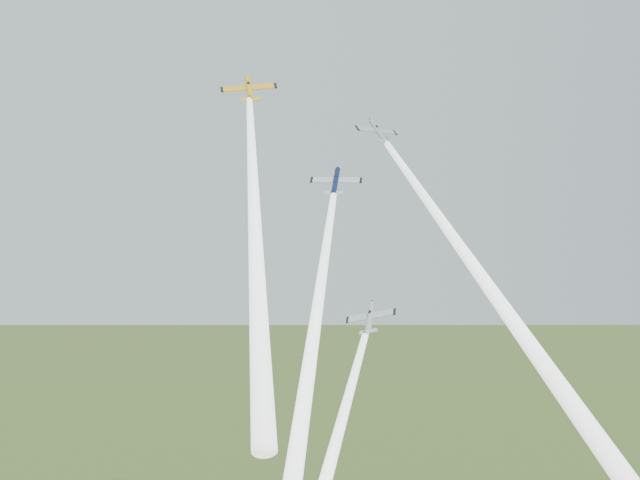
% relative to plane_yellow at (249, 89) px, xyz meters
% --- Properties ---
extents(plane_yellow, '(9.54, 7.53, 7.74)m').
position_rel_plane_yellow_xyz_m(plane_yellow, '(0.00, 0.00, 0.00)').
color(plane_yellow, yellow).
extents(smoke_trail_yellow, '(3.79, 47.24, 43.96)m').
position_rel_plane_yellow_xyz_m(smoke_trail_yellow, '(0.66, -25.07, -23.22)').
color(smoke_trail_yellow, white).
extents(plane_navy, '(9.08, 8.02, 6.25)m').
position_rel_plane_yellow_xyz_m(plane_navy, '(12.68, -7.19, -14.94)').
color(plane_navy, '#0E1A3E').
extents(smoke_trail_navy, '(14.52, 51.08, 48.32)m').
position_rel_plane_yellow_xyz_m(smoke_trail_navy, '(6.31, -33.87, -40.34)').
color(smoke_trail_navy, white).
extents(plane_silver_right, '(9.02, 8.57, 5.91)m').
position_rel_plane_yellow_xyz_m(plane_silver_right, '(19.61, -3.64, -6.94)').
color(plane_silver_right, '#ACB1BA').
extents(smoke_trail_silver_right, '(21.63, 43.29, 43.26)m').
position_rel_plane_yellow_xyz_m(smoke_trail_silver_right, '(29.88, -26.10, -29.80)').
color(smoke_trail_silver_right, white).
extents(plane_silver_low, '(8.08, 8.58, 6.82)m').
position_rel_plane_yellow_xyz_m(plane_silver_low, '(16.18, -17.35, -34.19)').
color(plane_silver_low, '#B4BAC3').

